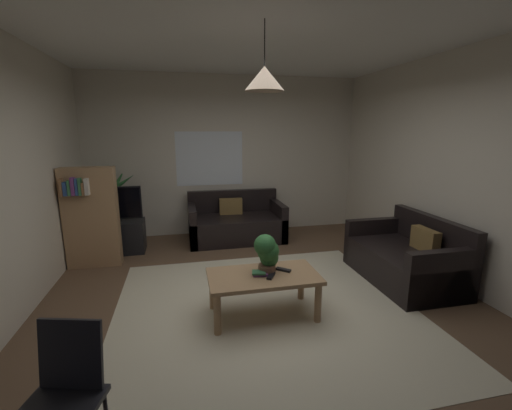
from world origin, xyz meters
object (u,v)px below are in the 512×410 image
object	(u,v)px
couch_right_side	(406,260)
remote_on_table_1	(271,276)
couch_under_window	(236,224)
book_on_table_0	(260,274)
remote_on_table_0	(283,270)
tv	(111,204)
coffee_table	(263,281)
potted_palm_corner	(112,209)
book_on_table_1	(259,272)
potted_plant_on_table	(267,252)
tv_stand	(115,237)
bookshelf_corner	(91,216)
pendant_lamp	(264,78)

from	to	relation	value
couch_right_side	remote_on_table_1	bearing A→B (deg)	-75.23
couch_under_window	book_on_table_0	distance (m)	2.55
remote_on_table_0	book_on_table_0	bearing A→B (deg)	-37.76
tv	couch_under_window	bearing A→B (deg)	7.66
coffee_table	potted_palm_corner	xyz separation A→B (m)	(-1.92, 2.74, 0.22)
book_on_table_1	potted_plant_on_table	xyz separation A→B (m)	(0.10, 0.07, 0.19)
book_on_table_1	tv_stand	bearing A→B (deg)	127.67
book_on_table_0	remote_on_table_1	world-z (taller)	book_on_table_0
coffee_table	potted_palm_corner	world-z (taller)	potted_palm_corner
tv_stand	potted_plant_on_table	bearing A→B (deg)	-49.87
bookshelf_corner	pendant_lamp	xyz separation A→B (m)	(2.02, -1.80, 1.62)
remote_on_table_0	potted_palm_corner	size ratio (longest dim) A/B	0.13
tv	bookshelf_corner	distance (m)	0.51
remote_on_table_1	tv_stand	size ratio (longest dim) A/B	0.18
tv	bookshelf_corner	size ratio (longest dim) A/B	0.63
coffee_table	tv	world-z (taller)	tv
book_on_table_1	bookshelf_corner	xyz separation A→B (m)	(-1.97, 1.81, 0.24)
coffee_table	pendant_lamp	size ratio (longest dim) A/B	1.87
couch_right_side	remote_on_table_0	world-z (taller)	couch_right_side
bookshelf_corner	pendant_lamp	size ratio (longest dim) A/B	2.33
tv	potted_palm_corner	distance (m)	0.51
bookshelf_corner	coffee_table	bearing A→B (deg)	-41.69
remote_on_table_0	tv_stand	distance (m)	3.06
remote_on_table_0	tv_stand	xyz separation A→B (m)	(-2.06, 2.25, -0.21)
tv	coffee_table	bearing A→B (deg)	-51.09
couch_under_window	remote_on_table_0	world-z (taller)	couch_under_window
remote_on_table_0	bookshelf_corner	distance (m)	2.86
potted_plant_on_table	book_on_table_0	bearing A→B (deg)	-147.01
couch_right_side	coffee_table	xyz separation A→B (m)	(-1.97, -0.43, 0.11)
tv	tv_stand	bearing A→B (deg)	90.00
book_on_table_0	bookshelf_corner	bearing A→B (deg)	137.79
book_on_table_1	remote_on_table_1	distance (m)	0.13
book_on_table_1	potted_plant_on_table	world-z (taller)	potted_plant_on_table
tv	potted_palm_corner	size ratio (longest dim) A/B	0.70
couch_right_side	tv	distance (m)	4.26
tv_stand	pendant_lamp	world-z (taller)	pendant_lamp
remote_on_table_1	pendant_lamp	distance (m)	1.88
remote_on_table_1	potted_plant_on_table	distance (m)	0.24
coffee_table	book_on_table_1	world-z (taller)	book_on_table_1
tv	pendant_lamp	xyz separation A→B (m)	(1.83, -2.27, 1.56)
potted_palm_corner	potted_plant_on_table	bearing A→B (deg)	-53.68
book_on_table_0	pendant_lamp	xyz separation A→B (m)	(0.04, 0.00, 1.88)
tv_stand	potted_palm_corner	distance (m)	0.58
book_on_table_1	remote_on_table_0	bearing A→B (deg)	12.49
potted_plant_on_table	tv	distance (m)	2.91
couch_under_window	tv_stand	size ratio (longest dim) A/B	1.80
tv_stand	potted_palm_corner	bearing A→B (deg)	101.21
remote_on_table_1	potted_palm_corner	distance (m)	3.45
pendant_lamp	coffee_table	bearing A→B (deg)	75.96
potted_palm_corner	pendant_lamp	world-z (taller)	pendant_lamp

